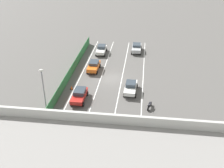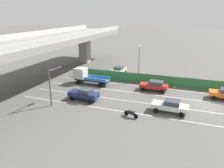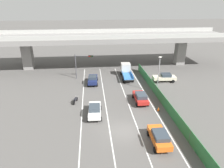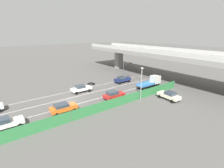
{
  "view_description": "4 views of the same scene",
  "coord_description": "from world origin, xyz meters",
  "px_view_note": "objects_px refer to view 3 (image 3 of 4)",
  "views": [
    {
      "loc": [
        -5.23,
        40.93,
        21.61
      ],
      "look_at": [
        -0.78,
        5.31,
        1.85
      ],
      "focal_mm": 43.73,
      "sensor_mm": 36.0,
      "label": 1
    },
    {
      "loc": [
        -30.05,
        2.01,
        12.04
      ],
      "look_at": [
        -1.88,
        12.46,
        2.26
      ],
      "focal_mm": 35.97,
      "sensor_mm": 36.0,
      "label": 2
    },
    {
      "loc": [
        -3.76,
        -21.15,
        15.23
      ],
      "look_at": [
        -0.18,
        12.85,
        1.08
      ],
      "focal_mm": 32.87,
      "sensor_mm": 36.0,
      "label": 3
    },
    {
      "loc": [
        28.32,
        -11.71,
        12.72
      ],
      "look_at": [
        1.97,
        8.41,
        2.42
      ],
      "focal_mm": 27.11,
      "sensor_mm": 36.0,
      "label": 4
    }
  ],
  "objects_px": {
    "car_sedan_white": "(95,110)",
    "parked_sedan_cream": "(165,77)",
    "traffic_cone": "(158,109)",
    "car_sedan_red": "(141,97)",
    "street_lamp": "(159,71)",
    "motorcycle": "(75,100)",
    "car_taxi_orange": "(159,137)",
    "car_sedan_navy": "(93,79)",
    "flatbed_truck_blue": "(126,70)",
    "traffic_light": "(82,62)"
  },
  "relations": [
    {
      "from": "car_sedan_white",
      "to": "car_sedan_navy",
      "type": "relative_size",
      "value": 1.03
    },
    {
      "from": "motorcycle",
      "to": "car_sedan_red",
      "type": "bearing_deg",
      "value": -5.12
    },
    {
      "from": "car_sedan_white",
      "to": "flatbed_truck_blue",
      "type": "xyz_separation_m",
      "value": [
        7.05,
        15.24,
        0.46
      ]
    },
    {
      "from": "car_taxi_orange",
      "to": "street_lamp",
      "type": "height_order",
      "value": "street_lamp"
    },
    {
      "from": "car_sedan_red",
      "to": "traffic_cone",
      "type": "relative_size",
      "value": 6.76
    },
    {
      "from": "car_taxi_orange",
      "to": "parked_sedan_cream",
      "type": "distance_m",
      "value": 19.85
    },
    {
      "from": "car_sedan_red",
      "to": "flatbed_truck_blue",
      "type": "distance_m",
      "value": 11.96
    },
    {
      "from": "car_sedan_navy",
      "to": "car_taxi_orange",
      "type": "relative_size",
      "value": 1.02
    },
    {
      "from": "car_sedan_red",
      "to": "traffic_light",
      "type": "xyz_separation_m",
      "value": [
        -9.41,
        11.63,
        2.76
      ]
    },
    {
      "from": "car_sedan_white",
      "to": "traffic_light",
      "type": "height_order",
      "value": "traffic_light"
    },
    {
      "from": "motorcycle",
      "to": "street_lamp",
      "type": "distance_m",
      "value": 14.82
    },
    {
      "from": "car_sedan_white",
      "to": "motorcycle",
      "type": "xyz_separation_m",
      "value": [
        -2.95,
        4.21,
        -0.42
      ]
    },
    {
      "from": "motorcycle",
      "to": "parked_sedan_cream",
      "type": "height_order",
      "value": "parked_sedan_cream"
    },
    {
      "from": "car_sedan_white",
      "to": "car_taxi_orange",
      "type": "height_order",
      "value": "car_sedan_white"
    },
    {
      "from": "parked_sedan_cream",
      "to": "street_lamp",
      "type": "distance_m",
      "value": 6.44
    },
    {
      "from": "motorcycle",
      "to": "parked_sedan_cream",
      "type": "xyz_separation_m",
      "value": [
        17.17,
        7.4,
        0.44
      ]
    },
    {
      "from": "car_sedan_white",
      "to": "parked_sedan_cream",
      "type": "xyz_separation_m",
      "value": [
        14.22,
        11.61,
        0.01
      ]
    },
    {
      "from": "car_sedan_red",
      "to": "motorcycle",
      "type": "relative_size",
      "value": 2.31
    },
    {
      "from": "car_sedan_white",
      "to": "traffic_cone",
      "type": "distance_m",
      "value": 9.39
    },
    {
      "from": "car_sedan_white",
      "to": "parked_sedan_cream",
      "type": "relative_size",
      "value": 0.99
    },
    {
      "from": "car_sedan_red",
      "to": "street_lamp",
      "type": "distance_m",
      "value": 6.08
    },
    {
      "from": "traffic_cone",
      "to": "car_sedan_red",
      "type": "bearing_deg",
      "value": 124.19
    },
    {
      "from": "car_sedan_white",
      "to": "traffic_cone",
      "type": "relative_size",
      "value": 6.99
    },
    {
      "from": "car_sedan_white",
      "to": "parked_sedan_cream",
      "type": "height_order",
      "value": "parked_sedan_cream"
    },
    {
      "from": "flatbed_truck_blue",
      "to": "traffic_cone",
      "type": "bearing_deg",
      "value": -81.16
    },
    {
      "from": "car_sedan_red",
      "to": "car_taxi_orange",
      "type": "relative_size",
      "value": 1.02
    },
    {
      "from": "traffic_light",
      "to": "car_sedan_red",
      "type": "bearing_deg",
      "value": -51.02
    },
    {
      "from": "car_sedan_red",
      "to": "motorcycle",
      "type": "distance_m",
      "value": 10.36
    },
    {
      "from": "car_sedan_navy",
      "to": "motorcycle",
      "type": "xyz_separation_m",
      "value": [
        -2.9,
        -7.7,
        -0.46
      ]
    },
    {
      "from": "traffic_light",
      "to": "street_lamp",
      "type": "bearing_deg",
      "value": -31.38
    },
    {
      "from": "parked_sedan_cream",
      "to": "traffic_cone",
      "type": "distance_m",
      "value": 12.29
    },
    {
      "from": "street_lamp",
      "to": "traffic_cone",
      "type": "bearing_deg",
      "value": -105.78
    },
    {
      "from": "car_sedan_navy",
      "to": "flatbed_truck_blue",
      "type": "relative_size",
      "value": 0.71
    },
    {
      "from": "car_sedan_red",
      "to": "car_taxi_orange",
      "type": "distance_m",
      "value": 10.21
    },
    {
      "from": "flatbed_truck_blue",
      "to": "traffic_light",
      "type": "height_order",
      "value": "traffic_light"
    },
    {
      "from": "car_sedan_navy",
      "to": "car_sedan_white",
      "type": "bearing_deg",
      "value": -89.75
    },
    {
      "from": "car_taxi_orange",
      "to": "parked_sedan_cream",
      "type": "relative_size",
      "value": 0.94
    },
    {
      "from": "flatbed_truck_blue",
      "to": "parked_sedan_cream",
      "type": "bearing_deg",
      "value": -26.84
    },
    {
      "from": "street_lamp",
      "to": "car_taxi_orange",
      "type": "bearing_deg",
      "value": -106.61
    },
    {
      "from": "traffic_light",
      "to": "car_taxi_orange",
      "type": "bearing_deg",
      "value": -67.26
    },
    {
      "from": "flatbed_truck_blue",
      "to": "motorcycle",
      "type": "relative_size",
      "value": 3.28
    },
    {
      "from": "car_sedan_red",
      "to": "car_taxi_orange",
      "type": "height_order",
      "value": "car_taxi_orange"
    },
    {
      "from": "car_sedan_white",
      "to": "flatbed_truck_blue",
      "type": "height_order",
      "value": "flatbed_truck_blue"
    },
    {
      "from": "flatbed_truck_blue",
      "to": "parked_sedan_cream",
      "type": "relative_size",
      "value": 1.36
    },
    {
      "from": "flatbed_truck_blue",
      "to": "street_lamp",
      "type": "bearing_deg",
      "value": -63.69
    },
    {
      "from": "motorcycle",
      "to": "traffic_light",
      "type": "height_order",
      "value": "traffic_light"
    },
    {
      "from": "parked_sedan_cream",
      "to": "car_sedan_white",
      "type": "bearing_deg",
      "value": -140.77
    },
    {
      "from": "car_sedan_white",
      "to": "flatbed_truck_blue",
      "type": "relative_size",
      "value": 0.73
    },
    {
      "from": "parked_sedan_cream",
      "to": "street_lamp",
      "type": "height_order",
      "value": "street_lamp"
    },
    {
      "from": "car_sedan_white",
      "to": "traffic_cone",
      "type": "xyz_separation_m",
      "value": [
        9.37,
        0.34,
        -0.58
      ]
    }
  ]
}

